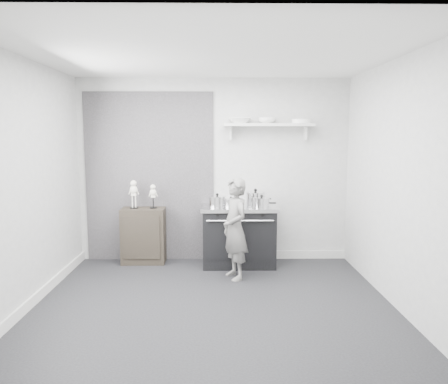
# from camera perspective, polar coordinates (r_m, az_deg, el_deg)

# --- Properties ---
(ground) EXTENTS (4.00, 4.00, 0.00)m
(ground) POSITION_cam_1_polar(r_m,az_deg,el_deg) (5.05, -1.50, -14.34)
(ground) COLOR black
(ground) RESTS_ON ground
(room_shell) EXTENTS (4.02, 3.62, 2.71)m
(room_shell) POSITION_cam_1_polar(r_m,az_deg,el_deg) (4.84, -2.61, 4.67)
(room_shell) COLOR #A9A9A7
(room_shell) RESTS_ON ground
(wall_shelf) EXTENTS (1.30, 0.26, 0.24)m
(wall_shelf) POSITION_cam_1_polar(r_m,az_deg,el_deg) (6.41, 5.86, 8.62)
(wall_shelf) COLOR silver
(wall_shelf) RESTS_ON room_shell
(stove) EXTENTS (1.08, 0.68, 0.87)m
(stove) POSITION_cam_1_polar(r_m,az_deg,el_deg) (6.33, 1.95, -5.66)
(stove) COLOR black
(stove) RESTS_ON ground
(side_cabinet) EXTENTS (0.63, 0.37, 0.81)m
(side_cabinet) POSITION_cam_1_polar(r_m,az_deg,el_deg) (6.55, -10.44, -5.60)
(side_cabinet) COLOR black
(side_cabinet) RESTS_ON ground
(child) EXTENTS (0.47, 0.57, 1.33)m
(child) POSITION_cam_1_polar(r_m,az_deg,el_deg) (5.69, 1.47, -4.83)
(child) COLOR slate
(child) RESTS_ON ground
(pot_front_left) EXTENTS (0.33, 0.25, 0.19)m
(pot_front_left) POSITION_cam_1_polar(r_m,az_deg,el_deg) (6.16, -0.88, -1.23)
(pot_front_left) COLOR silver
(pot_front_left) RESTS_ON stove
(pot_back_right) EXTENTS (0.37, 0.28, 0.24)m
(pot_back_right) POSITION_cam_1_polar(r_m,az_deg,el_deg) (6.36, 4.12, -0.81)
(pot_back_right) COLOR silver
(pot_back_right) RESTS_ON stove
(pot_front_right) EXTENTS (0.32, 0.23, 0.18)m
(pot_front_right) POSITION_cam_1_polar(r_m,az_deg,el_deg) (6.11, 4.92, -1.36)
(pot_front_right) COLOR silver
(pot_front_right) RESTS_ON stove
(pot_front_center) EXTENTS (0.28, 0.19, 0.16)m
(pot_front_center) POSITION_cam_1_polar(r_m,az_deg,el_deg) (6.10, 0.91, -1.45)
(pot_front_center) COLOR silver
(pot_front_center) RESTS_ON stove
(skeleton_full) EXTENTS (0.13, 0.09, 0.47)m
(skeleton_full) POSITION_cam_1_polar(r_m,az_deg,el_deg) (6.46, -11.71, -0.02)
(skeleton_full) COLOR silver
(skeleton_full) RESTS_ON side_cabinet
(skeleton_torso) EXTENTS (0.11, 0.07, 0.40)m
(skeleton_torso) POSITION_cam_1_polar(r_m,az_deg,el_deg) (6.42, -9.25, -0.33)
(skeleton_torso) COLOR silver
(skeleton_torso) RESTS_ON side_cabinet
(bowl_large) EXTENTS (0.33, 0.33, 0.08)m
(bowl_large) POSITION_cam_1_polar(r_m,az_deg,el_deg) (6.37, 2.07, 9.31)
(bowl_large) COLOR white
(bowl_large) RESTS_ON wall_shelf
(bowl_small) EXTENTS (0.26, 0.26, 0.08)m
(bowl_small) POSITION_cam_1_polar(r_m,az_deg,el_deg) (6.40, 5.63, 9.27)
(bowl_small) COLOR white
(bowl_small) RESTS_ON wall_shelf
(plate_stack) EXTENTS (0.28, 0.28, 0.06)m
(plate_stack) POSITION_cam_1_polar(r_m,az_deg,el_deg) (6.47, 10.07, 9.08)
(plate_stack) COLOR white
(plate_stack) RESTS_ON wall_shelf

